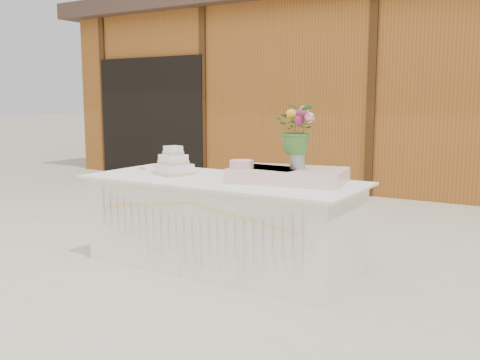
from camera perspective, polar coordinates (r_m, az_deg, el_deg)
ground at (r=4.70m, az=-1.93°, el=-9.18°), size 80.00×80.00×0.00m
barn at (r=10.05m, az=17.34°, el=9.60°), size 12.60×4.60×3.30m
cake_table at (r=4.60m, az=-1.98°, el=-4.59°), size 2.40×1.00×0.77m
wedding_cake at (r=4.81m, az=-7.12°, el=1.62°), size 0.37×0.37×0.26m
pink_cake_stand at (r=4.32m, az=0.18°, el=1.08°), size 0.25×0.25×0.18m
satin_runner at (r=4.35m, az=5.14°, el=0.52°), size 0.99×0.68×0.12m
flower_vase at (r=4.28m, az=6.17°, el=2.29°), size 0.12×0.12×0.17m
bouquet at (r=4.26m, az=6.23°, el=6.07°), size 0.39×0.35×0.40m
loose_flowers at (r=5.23m, az=-10.23°, el=1.24°), size 0.23×0.32×0.02m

